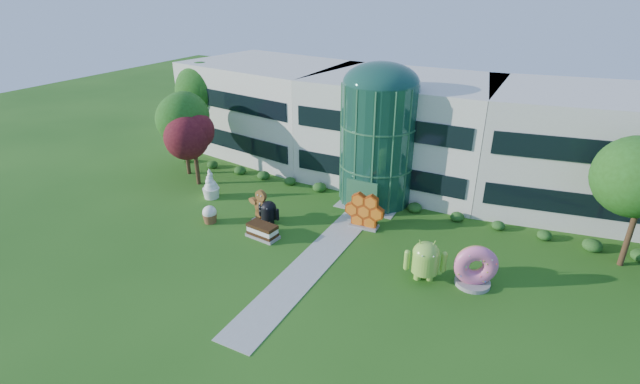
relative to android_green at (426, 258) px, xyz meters
The scene contains 14 objects.
ground 7.56m from the android_green, 160.84° to the right, with size 140.00×140.00×0.00m, color #215114.
building 17.35m from the android_green, 114.19° to the left, with size 46.00×15.00×9.30m, color beige, non-canonical shape.
atrium 12.32m from the android_green, 126.16° to the left, with size 6.00×6.00×9.80m, color #194738.
walkway 7.17m from the android_green, behind, with size 2.40×20.00×0.04m, color #9E9E93.
tree_red 23.11m from the android_green, 167.30° to the left, with size 4.00×4.00×6.00m, color #3F0C14, non-canonical shape.
trees_backdrop 12.95m from the android_green, 123.49° to the left, with size 52.00×8.00×8.40m, color #204D13, non-canonical shape.
android_green is the anchor object (origin of this frame).
android_black 12.70m from the android_green, behind, with size 1.90×1.28×2.16m, color black, non-canonical shape.
donut 2.95m from the android_green, 17.01° to the left, with size 2.68×1.28×2.78m, color #F25C94, non-canonical shape.
gingerbread 13.43m from the android_green, behind, with size 2.83×1.09×2.61m, color brown, non-canonical shape.
ice_cream_sandwich 11.86m from the android_green, behind, with size 2.40×1.20×1.07m, color black, non-canonical shape.
honeycomb 7.42m from the android_green, 142.60° to the left, with size 3.17×1.13×2.49m, color orange, non-canonical shape.
froyo 19.78m from the android_green, behind, with size 1.54×1.54×2.64m, color white, non-canonical shape.
cupcake 16.71m from the android_green, behind, with size 1.16×1.16×1.39m, color white, non-canonical shape.
Camera 1 is at (12.40, -21.88, 17.00)m, focal length 26.00 mm.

